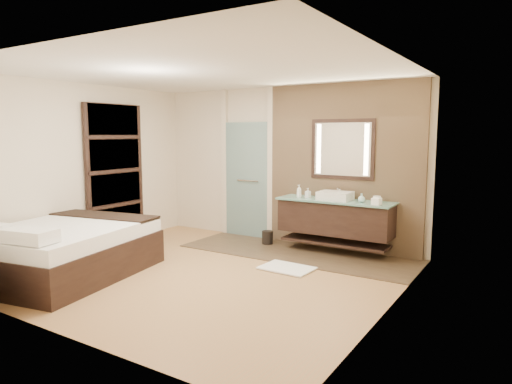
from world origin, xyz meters
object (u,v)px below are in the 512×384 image
Objects in this scene: mirror_unit at (342,149)px; bed at (64,250)px; vanity at (335,217)px; waste_bin at (268,238)px.

mirror_unit is 4.38m from bed.
vanity reaches higher than waste_bin.
waste_bin is at bearing 53.20° from bed.
bed is at bearing -116.50° from waste_bin.
mirror_unit is (0.00, 0.24, 1.07)m from vanity.
vanity is at bearing -90.00° from mirror_unit.
waste_bin is (-1.20, -0.31, -1.53)m from mirror_unit.
bed is (-2.66, -2.99, -0.24)m from vanity.
vanity is at bearing 3.24° from waste_bin.
mirror_unit is 1.97m from waste_bin.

